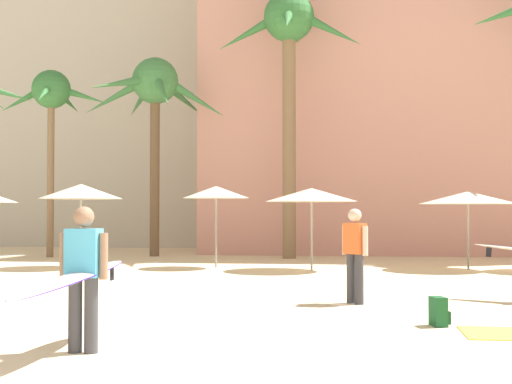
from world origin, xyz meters
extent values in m
cube|color=#DB9989|center=(5.50, 26.20, 8.20)|extent=(19.40, 11.70, 16.39)
cylinder|color=#896B4C|center=(-9.30, 18.37, 3.11)|extent=(0.25, 0.25, 6.22)
sphere|color=#387A3D|center=(-9.30, 18.37, 6.22)|extent=(1.43, 1.43, 1.43)
cone|color=#387A3D|center=(-8.13, 18.60, 5.97)|extent=(1.78, 0.64, 0.80)
cone|color=#387A3D|center=(-9.13, 19.53, 5.93)|extent=(0.56, 1.77, 0.88)
cone|color=#387A3D|center=(-10.43, 18.34, 5.83)|extent=(1.70, 0.36, 1.06)
cone|color=#387A3D|center=(-9.09, 17.24, 5.86)|extent=(0.61, 1.74, 1.01)
cylinder|color=brown|center=(-5.61, 19.36, 3.32)|extent=(0.36, 0.36, 6.63)
sphere|color=#428447|center=(-5.61, 19.36, 6.63)|extent=(1.75, 1.75, 1.75)
cone|color=#428447|center=(-4.11, 19.66, 5.96)|extent=(2.42, 0.85, 1.67)
cone|color=#428447|center=(-4.84, 20.79, 6.13)|extent=(1.54, 2.40, 1.35)
cone|color=#428447|center=(-6.57, 20.67, 6.13)|extent=(1.80, 2.26, 1.35)
cone|color=#428447|center=(-7.19, 19.30, 6.03)|extent=(2.47, 0.48, 1.55)
cone|color=#428447|center=(-6.58, 17.98, 6.31)|extent=(1.80, 2.34, 1.03)
cone|color=#428447|center=(-4.96, 17.96, 5.97)|extent=(1.37, 2.34, 1.66)
cone|color=#387A3D|center=(6.93, 17.88, 8.35)|extent=(2.36, 0.47, 1.16)
cone|color=#428447|center=(-10.88, 17.80, 6.03)|extent=(2.24, 0.77, 0.95)
cylinder|color=#896B4C|center=(-0.48, 18.69, 4.36)|extent=(0.48, 0.48, 8.72)
sphere|color=#387A3D|center=(-0.48, 18.69, 8.72)|extent=(1.83, 1.83, 1.83)
cone|color=#387A3D|center=(1.03, 18.47, 8.13)|extent=(2.37, 0.73, 1.54)
cone|color=#387A3D|center=(-0.33, 20.29, 8.32)|extent=(0.63, 2.47, 1.19)
cone|color=#387A3D|center=(-2.02, 18.91, 8.20)|extent=(2.41, 0.73, 1.41)
cone|color=#387A3D|center=(-0.41, 17.13, 8.19)|extent=(0.51, 2.39, 1.43)
cylinder|color=gray|center=(-6.31, 13.66, 1.25)|extent=(0.06, 0.06, 2.49)
cone|color=beige|center=(-6.31, 13.66, 2.27)|extent=(2.47, 2.47, 0.44)
cylinder|color=gray|center=(-2.31, 14.15, 1.21)|extent=(0.06, 0.06, 2.43)
cone|color=beige|center=(-2.31, 14.15, 2.25)|extent=(2.00, 2.00, 0.36)
cylinder|color=gray|center=(0.56, 13.53, 1.17)|extent=(0.06, 0.06, 2.34)
cone|color=beige|center=(0.56, 13.53, 2.14)|extent=(2.64, 2.64, 0.38)
cylinder|color=gray|center=(5.01, 14.33, 1.12)|extent=(0.06, 0.06, 2.25)
cone|color=beige|center=(5.01, 14.33, 2.07)|extent=(2.79, 2.79, 0.36)
cube|color=#1C582E|center=(2.81, 3.86, 0.21)|extent=(0.25, 0.34, 0.42)
cube|color=#174625|center=(2.93, 3.89, 0.13)|extent=(0.11, 0.22, 0.18)
cylinder|color=#3D3D42|center=(-1.45, 1.35, 0.44)|extent=(0.17, 0.17, 0.88)
cylinder|color=#3D3D42|center=(-1.65, 1.37, 0.44)|extent=(0.17, 0.17, 0.88)
cube|color=#4CB2DB|center=(-1.55, 1.36, 1.16)|extent=(0.42, 0.25, 0.57)
sphere|color=#936B51|center=(-1.55, 1.36, 1.59)|extent=(0.26, 0.26, 0.24)
cylinder|color=#936B51|center=(-1.30, 1.34, 1.13)|extent=(0.11, 0.11, 0.54)
cylinder|color=#936B51|center=(-1.80, 1.38, 1.13)|extent=(0.11, 0.11, 0.54)
ellipsoid|color=#B2B2B7|center=(-1.55, 1.06, 0.90)|extent=(0.49, 2.92, 0.25)
ellipsoid|color=#39108F|center=(-1.55, 1.06, 0.90)|extent=(0.51, 2.93, 0.22)
cube|color=black|center=(-1.50, 2.23, 0.85)|extent=(0.02, 0.11, 0.19)
cube|color=black|center=(4.21, 7.32, 0.88)|extent=(0.11, 0.07, 0.19)
cylinder|color=#3D3D42|center=(1.74, 6.16, 0.45)|extent=(0.23, 0.23, 0.89)
cylinder|color=#3D3D42|center=(1.59, 6.30, 0.45)|extent=(0.23, 0.23, 0.89)
cube|color=orange|center=(1.67, 6.23, 1.17)|extent=(0.44, 0.44, 0.55)
sphere|color=beige|center=(1.67, 6.23, 1.59)|extent=(0.34, 0.34, 0.24)
cylinder|color=beige|center=(1.84, 6.06, 1.13)|extent=(0.14, 0.14, 0.53)
cylinder|color=beige|center=(1.49, 6.41, 1.13)|extent=(0.14, 0.14, 0.53)
camera|label=1|loc=(1.47, -6.61, 1.63)|focal=49.68mm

